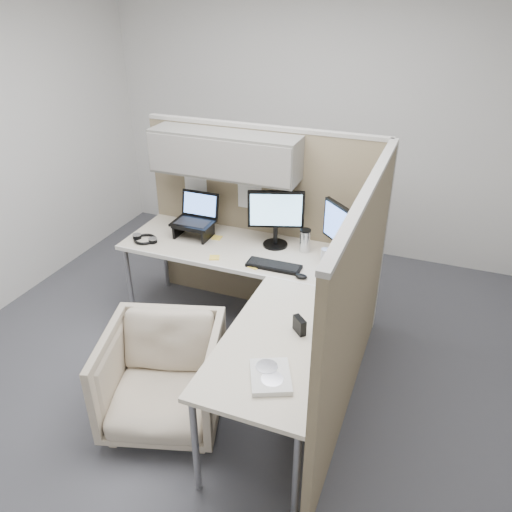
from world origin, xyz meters
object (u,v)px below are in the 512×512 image
(office_chair, at_px, (163,373))
(keyboard, at_px, (274,266))
(desk, at_px, (253,284))
(monitor_left, at_px, (276,214))

(office_chair, bearing_deg, keyboard, 50.31)
(office_chair, bearing_deg, desk, 49.90)
(office_chair, xyz_separation_m, keyboard, (0.41, 0.97, 0.37))
(desk, xyz_separation_m, monitor_left, (-0.03, 0.55, 0.32))
(office_chair, relative_size, keyboard, 1.84)
(desk, height_order, office_chair, office_chair)
(desk, relative_size, monitor_left, 4.29)
(desk, xyz_separation_m, keyboard, (0.08, 0.21, 0.05))
(monitor_left, bearing_deg, desk, -106.25)
(desk, distance_m, keyboard, 0.24)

